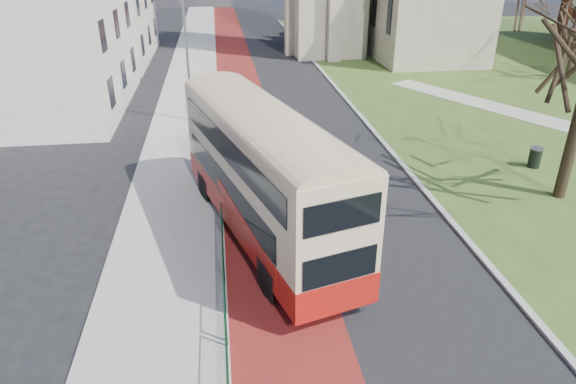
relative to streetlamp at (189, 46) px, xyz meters
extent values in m
plane|color=black|center=(4.35, -18.00, -4.59)|extent=(160.00, 160.00, 0.00)
cube|color=black|center=(5.85, 2.00, -4.59)|extent=(9.00, 120.00, 0.01)
cube|color=#591414|center=(3.15, 2.00, -4.59)|extent=(3.40, 120.00, 0.01)
cube|color=gray|center=(-0.65, 2.00, -4.53)|extent=(4.00, 120.00, 0.12)
cube|color=#999993|center=(1.35, 2.00, -4.53)|extent=(0.25, 120.00, 0.13)
cube|color=#999993|center=(10.45, 4.00, -4.53)|extent=(0.25, 80.00, 0.13)
cylinder|color=#0E3D22|center=(1.40, -14.00, -3.49)|extent=(0.04, 24.00, 0.04)
cylinder|color=#0E3D22|center=(1.40, -14.00, -4.44)|extent=(0.04, 24.00, 0.04)
cube|color=gray|center=(20.85, 20.00, -0.09)|extent=(9.00, 18.00, 9.00)
cube|color=silver|center=(-9.65, 4.00, 1.66)|extent=(10.00, 14.00, 12.50)
cylinder|color=gray|center=(-0.15, 0.00, -0.47)|extent=(0.16, 0.16, 8.00)
cube|color=#9B140E|center=(3.00, -14.24, -3.52)|extent=(5.75, 11.83, 1.05)
cube|color=#D1B58F|center=(3.00, -14.24, -1.48)|extent=(5.70, 11.77, 3.04)
cube|color=black|center=(1.65, -14.30, -2.42)|extent=(2.66, 9.12, 1.00)
cube|color=black|center=(4.18, -13.58, -2.42)|extent=(2.66, 9.12, 1.00)
cube|color=black|center=(1.73, -14.60, -0.85)|extent=(2.91, 10.01, 0.94)
cube|color=black|center=(4.27, -13.88, -0.85)|extent=(2.91, 10.01, 0.94)
cube|color=black|center=(1.42, -8.72, -2.42)|extent=(2.29, 0.72, 1.10)
cube|color=black|center=(1.42, -8.72, -0.85)|extent=(2.29, 0.72, 0.94)
cube|color=orange|center=(1.42, -8.72, -0.25)|extent=(1.83, 0.61, 0.31)
cylinder|color=black|center=(0.75, -10.80, -4.05)|extent=(0.60, 1.14, 1.09)
cylinder|color=black|center=(3.09, -10.13, -4.05)|extent=(0.60, 1.14, 1.09)
cylinder|color=black|center=(2.78, -17.91, -4.05)|extent=(0.60, 1.14, 1.09)
cylinder|color=black|center=(5.12, -17.24, -4.05)|extent=(0.60, 1.14, 1.09)
cylinder|color=black|center=(16.10, -12.74, -2.45)|extent=(0.61, 0.61, 4.21)
cylinder|color=#332519|center=(29.84, 7.20, -3.11)|extent=(0.46, 0.46, 2.89)
cylinder|color=black|center=(16.81, -9.55, -4.08)|extent=(0.68, 0.68, 0.94)
cylinder|color=gray|center=(16.81, -9.55, -3.58)|extent=(0.73, 0.73, 0.06)
camera|label=1|loc=(1.61, -31.09, 5.49)|focal=32.00mm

